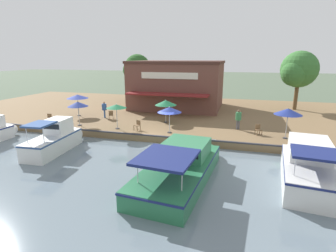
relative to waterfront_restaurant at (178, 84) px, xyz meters
name	(u,v)px	position (x,y,z in m)	size (l,w,h in m)	color
ground_plane	(156,144)	(13.10, 1.38, -3.49)	(220.00, 220.00, 0.00)	#4C5B47
quay_deck	(185,113)	(2.10, 1.38, -3.19)	(22.00, 56.00, 0.60)	brown
quay_edge_fender	(157,136)	(13.00, 1.38, -2.84)	(0.20, 50.40, 0.10)	#2D2D33
waterfront_restaurant	(178,84)	(0.00, 0.00, 0.00)	(10.21, 10.87, 5.77)	brown
patio_umbrella_back_row	(288,112)	(10.78, 11.30, -0.73)	(2.08, 2.08, 2.45)	#B7B7B7
patio_umbrella_near_quay_edge	(169,110)	(11.67, 2.10, -0.90)	(2.00, 2.00, 2.26)	#B7B7B7
patio_umbrella_by_entrance	(77,97)	(7.85, -9.19, -0.78)	(2.27, 2.27, 2.35)	#B7B7B7
patio_umbrella_mid_patio_left	(166,103)	(8.24, 0.79, -0.93)	(2.08, 2.08, 2.24)	#B7B7B7
patio_umbrella_mid_patio_right	(78,104)	(11.52, -6.69, -0.87)	(1.86, 1.86, 2.28)	#B7B7B7
patio_umbrella_far_corner	(116,106)	(11.69, -2.71, -0.85)	(1.78, 1.78, 2.25)	#B7B7B7
cafe_chair_under_first_umbrella	(111,115)	(8.38, -5.04, -2.41)	(0.59, 0.59, 0.85)	brown
cafe_chair_mid_patio	(49,118)	(11.31, -10.20, -2.41)	(0.51, 0.51, 0.85)	brown
cafe_chair_beside_entrance	(258,129)	(10.23, 9.29, -2.41)	(0.58, 0.58, 0.85)	brown
cafe_chair_facing_river	(138,125)	(11.55, -0.83, -2.41)	(0.56, 0.56, 0.85)	brown
person_at_quay_edge	(238,117)	(9.02, 7.64, -1.76)	(0.50, 0.50, 1.78)	#4C4C56
person_mid_patio	(104,108)	(8.03, -5.96, -1.81)	(0.48, 0.48, 1.71)	#2D5193
motorboat_outer_channel	(183,163)	(18.21, 4.73, -2.71)	(9.51, 3.93, 2.16)	#287047
motorboat_fourth_along	(308,165)	(17.10, 11.56, -2.51)	(7.05, 3.27, 2.38)	silver
motorboat_distant_upstream	(58,139)	(16.46, -5.25, -2.57)	(5.88, 2.14, 2.43)	white
tree_behind_restaurant	(136,68)	(-3.72, -7.07, 1.80)	(3.86, 3.68, 6.64)	brown
tree_upstream_bank	(298,70)	(-2.09, 14.00, 1.80)	(4.48, 4.27, 6.95)	brown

